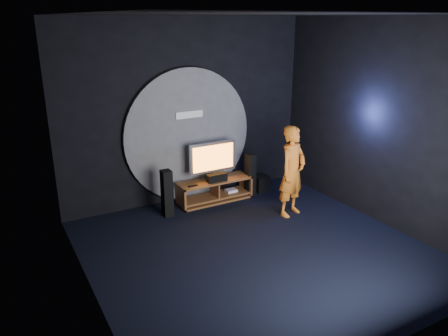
{
  "coord_description": "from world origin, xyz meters",
  "views": [
    {
      "loc": [
        -3.4,
        -5.04,
        3.45
      ],
      "look_at": [
        0.01,
        1.05,
        1.05
      ],
      "focal_mm": 35.0,
      "sensor_mm": 36.0,
      "label": 1
    }
  ],
  "objects_px": {
    "tv": "(213,159)",
    "player": "(292,171)",
    "media_console": "(215,192)",
    "subwoofer": "(261,183)",
    "tower_speaker_right": "(250,175)",
    "tower_speaker_left": "(167,193)"
  },
  "relations": [
    {
      "from": "tv",
      "to": "player",
      "type": "distance_m",
      "value": 1.6
    },
    {
      "from": "tower_speaker_right",
      "to": "tv",
      "type": "bearing_deg",
      "value": 169.43
    },
    {
      "from": "subwoofer",
      "to": "player",
      "type": "height_order",
      "value": "player"
    },
    {
      "from": "tower_speaker_left",
      "to": "subwoofer",
      "type": "height_order",
      "value": "tower_speaker_left"
    },
    {
      "from": "media_console",
      "to": "tv",
      "type": "distance_m",
      "value": 0.67
    },
    {
      "from": "tower_speaker_left",
      "to": "player",
      "type": "bearing_deg",
      "value": -27.34
    },
    {
      "from": "tv",
      "to": "subwoofer",
      "type": "distance_m",
      "value": 1.32
    },
    {
      "from": "subwoofer",
      "to": "player",
      "type": "relative_size",
      "value": 0.19
    },
    {
      "from": "tower_speaker_right",
      "to": "player",
      "type": "relative_size",
      "value": 0.53
    },
    {
      "from": "player",
      "to": "tv",
      "type": "bearing_deg",
      "value": 108.67
    },
    {
      "from": "subwoofer",
      "to": "tower_speaker_left",
      "type": "bearing_deg",
      "value": -174.9
    },
    {
      "from": "media_console",
      "to": "tower_speaker_left",
      "type": "bearing_deg",
      "value": -170.61
    },
    {
      "from": "tower_speaker_right",
      "to": "subwoofer",
      "type": "relative_size",
      "value": 2.74
    },
    {
      "from": "tv",
      "to": "player",
      "type": "height_order",
      "value": "player"
    },
    {
      "from": "media_console",
      "to": "subwoofer",
      "type": "xyz_separation_m",
      "value": [
        1.11,
        0.02,
        -0.03
      ]
    },
    {
      "from": "media_console",
      "to": "tower_speaker_left",
      "type": "distance_m",
      "value": 1.12
    },
    {
      "from": "tower_speaker_right",
      "to": "player",
      "type": "distance_m",
      "value": 1.22
    },
    {
      "from": "media_console",
      "to": "subwoofer",
      "type": "height_order",
      "value": "media_console"
    },
    {
      "from": "tv",
      "to": "player",
      "type": "xyz_separation_m",
      "value": [
        0.95,
        -1.29,
        -0.02
      ]
    },
    {
      "from": "tower_speaker_left",
      "to": "tower_speaker_right",
      "type": "height_order",
      "value": "same"
    },
    {
      "from": "media_console",
      "to": "tower_speaker_right",
      "type": "distance_m",
      "value": 0.81
    },
    {
      "from": "media_console",
      "to": "tower_speaker_right",
      "type": "relative_size",
      "value": 1.71
    }
  ]
}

